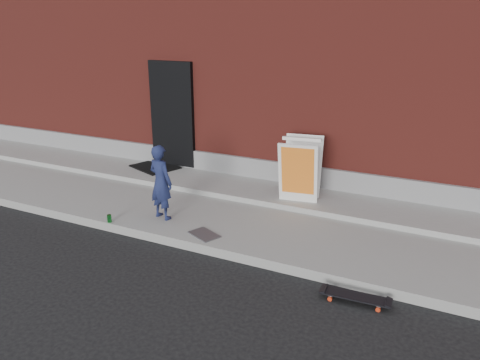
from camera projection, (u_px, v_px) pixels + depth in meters
The scene contains 10 objects.
ground at pixel (212, 256), 6.94m from camera, with size 80.00×80.00×0.00m, color black.
sidewalk at pixel (254, 216), 8.20m from camera, with size 20.00×3.00×0.15m, color gray.
apron at pixel (273, 193), 8.92m from camera, with size 20.00×1.20×0.10m, color gray.
building at pixel (342, 54), 12.09m from camera, with size 20.00×8.10×5.00m.
child at pixel (161, 182), 7.73m from camera, with size 0.46×0.30×1.27m, color #192047.
skateboard at pixel (355, 297), 5.79m from camera, with size 0.85×0.26×0.10m.
pizza_sign at pixel (300, 169), 8.29m from camera, with size 0.80×0.90×1.14m.
soda_can at pixel (109, 218), 7.73m from camera, with size 0.07×0.07×0.13m, color #1B892D.
doormat at pixel (155, 167), 10.30m from camera, with size 0.95×0.77×0.03m, color black.
utility_plate at pixel (204, 234), 7.29m from camera, with size 0.48×0.31×0.01m, color #5D5E62.
Camera 1 is at (3.10, -5.39, 3.32)m, focal length 35.00 mm.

